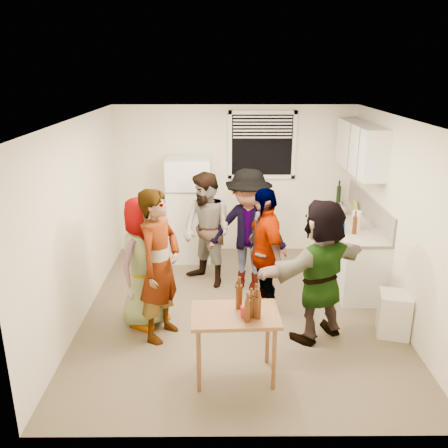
{
  "coord_description": "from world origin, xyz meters",
  "views": [
    {
      "loc": [
        -0.23,
        -5.6,
        3.1
      ],
      "look_at": [
        -0.19,
        0.21,
        1.15
      ],
      "focal_mm": 38.0,
      "sensor_mm": 36.0,
      "label": 1
    }
  ],
  "objects_px": {
    "kettle": "(341,214)",
    "trash_bin": "(394,315)",
    "serving_table": "(235,376)",
    "guest_grey": "(148,322)",
    "beer_bottle_counter": "(354,234)",
    "wine_bottle": "(338,202)",
    "guest_back_left": "(208,283)",
    "refrigerator": "(190,209)",
    "blue_cup": "(341,232)",
    "guest_black": "(262,312)",
    "guest_back_right": "(247,287)",
    "beer_bottle_table": "(239,308)",
    "guest_stripe": "(163,335)",
    "red_cup": "(245,317)",
    "guest_orange": "(316,335)"
  },
  "relations": [
    {
      "from": "guest_back_left",
      "to": "serving_table",
      "type": "bearing_deg",
      "value": -37.63
    },
    {
      "from": "trash_bin",
      "to": "guest_grey",
      "type": "height_order",
      "value": "trash_bin"
    },
    {
      "from": "guest_stripe",
      "to": "guest_back_right",
      "type": "relative_size",
      "value": 1.03
    },
    {
      "from": "refrigerator",
      "to": "guest_back_right",
      "type": "bearing_deg",
      "value": -52.22
    },
    {
      "from": "red_cup",
      "to": "guest_back_left",
      "type": "distance_m",
      "value": 2.47
    },
    {
      "from": "red_cup",
      "to": "guest_orange",
      "type": "height_order",
      "value": "red_cup"
    },
    {
      "from": "kettle",
      "to": "beer_bottle_table",
      "type": "bearing_deg",
      "value": -128.92
    },
    {
      "from": "red_cup",
      "to": "guest_back_right",
      "type": "relative_size",
      "value": 0.07
    },
    {
      "from": "wine_bottle",
      "to": "guest_back_right",
      "type": "height_order",
      "value": "wine_bottle"
    },
    {
      "from": "refrigerator",
      "to": "serving_table",
      "type": "xyz_separation_m",
      "value": [
        0.66,
        -3.27,
        -0.85
      ]
    },
    {
      "from": "serving_table",
      "to": "guest_grey",
      "type": "distance_m",
      "value": 1.54
    },
    {
      "from": "beer_bottle_counter",
      "to": "guest_stripe",
      "type": "distance_m",
      "value": 2.91
    },
    {
      "from": "blue_cup",
      "to": "trash_bin",
      "type": "height_order",
      "value": "blue_cup"
    },
    {
      "from": "trash_bin",
      "to": "beer_bottle_table",
      "type": "bearing_deg",
      "value": -159.35
    },
    {
      "from": "refrigerator",
      "to": "beer_bottle_counter",
      "type": "bearing_deg",
      "value": -30.11
    },
    {
      "from": "red_cup",
      "to": "guest_back_right",
      "type": "height_order",
      "value": "red_cup"
    },
    {
      "from": "serving_table",
      "to": "guest_grey",
      "type": "bearing_deg",
      "value": 134.11
    },
    {
      "from": "refrigerator",
      "to": "beer_bottle_table",
      "type": "distance_m",
      "value": 3.25
    },
    {
      "from": "serving_table",
      "to": "guest_orange",
      "type": "bearing_deg",
      "value": 37.7
    },
    {
      "from": "kettle",
      "to": "trash_bin",
      "type": "distance_m",
      "value": 2.12
    },
    {
      "from": "guest_grey",
      "to": "guest_orange",
      "type": "distance_m",
      "value": 2.11
    },
    {
      "from": "beer_bottle_counter",
      "to": "guest_back_right",
      "type": "xyz_separation_m",
      "value": [
        -1.45,
        0.2,
        -0.9
      ]
    },
    {
      "from": "guest_grey",
      "to": "beer_bottle_counter",
      "type": "bearing_deg",
      "value": -42.27
    },
    {
      "from": "beer_bottle_counter",
      "to": "guest_black",
      "type": "height_order",
      "value": "beer_bottle_counter"
    },
    {
      "from": "trash_bin",
      "to": "guest_orange",
      "type": "bearing_deg",
      "value": -177.73
    },
    {
      "from": "wine_bottle",
      "to": "guest_back_right",
      "type": "xyz_separation_m",
      "value": [
        -1.6,
        -1.38,
        -0.9
      ]
    },
    {
      "from": "blue_cup",
      "to": "guest_back_right",
      "type": "relative_size",
      "value": 0.08
    },
    {
      "from": "beer_bottle_counter",
      "to": "wine_bottle",
      "type": "bearing_deg",
      "value": 84.56
    },
    {
      "from": "kettle",
      "to": "guest_back_right",
      "type": "xyz_separation_m",
      "value": [
        -1.5,
        -0.71,
        -0.9
      ]
    },
    {
      "from": "beer_bottle_table",
      "to": "guest_grey",
      "type": "relative_size",
      "value": 0.16
    },
    {
      "from": "beer_bottle_counter",
      "to": "refrigerator",
      "type": "bearing_deg",
      "value": 149.89
    },
    {
      "from": "guest_grey",
      "to": "guest_back_right",
      "type": "distance_m",
      "value": 1.65
    },
    {
      "from": "refrigerator",
      "to": "kettle",
      "type": "relative_size",
      "value": 6.94
    },
    {
      "from": "guest_orange",
      "to": "guest_back_left",
      "type": "bearing_deg",
      "value": -80.13
    },
    {
      "from": "kettle",
      "to": "trash_bin",
      "type": "relative_size",
      "value": 0.46
    },
    {
      "from": "blue_cup",
      "to": "guest_grey",
      "type": "distance_m",
      "value": 2.89
    },
    {
      "from": "red_cup",
      "to": "guest_stripe",
      "type": "relative_size",
      "value": 0.06
    },
    {
      "from": "beer_bottle_counter",
      "to": "beer_bottle_table",
      "type": "bearing_deg",
      "value": -132.33
    },
    {
      "from": "blue_cup",
      "to": "beer_bottle_table",
      "type": "relative_size",
      "value": 0.52
    },
    {
      "from": "wine_bottle",
      "to": "blue_cup",
      "type": "xyz_separation_m",
      "value": [
        -0.31,
        -1.51,
        -0.0
      ]
    },
    {
      "from": "refrigerator",
      "to": "red_cup",
      "type": "xyz_separation_m",
      "value": [
        0.76,
        -3.35,
        -0.11
      ]
    },
    {
      "from": "beer_bottle_table",
      "to": "red_cup",
      "type": "distance_m",
      "value": 0.18
    },
    {
      "from": "kettle",
      "to": "wine_bottle",
      "type": "height_order",
      "value": "wine_bottle"
    },
    {
      "from": "blue_cup",
      "to": "guest_black",
      "type": "relative_size",
      "value": 0.08
    },
    {
      "from": "kettle",
      "to": "guest_back_left",
      "type": "relative_size",
      "value": 0.15
    },
    {
      "from": "wine_bottle",
      "to": "guest_stripe",
      "type": "relative_size",
      "value": 0.16
    },
    {
      "from": "kettle",
      "to": "refrigerator",
      "type": "bearing_deg",
      "value": 162.41
    },
    {
      "from": "red_cup",
      "to": "guest_grey",
      "type": "distance_m",
      "value": 1.82
    },
    {
      "from": "trash_bin",
      "to": "beer_bottle_counter",
      "type": "bearing_deg",
      "value": 102.66
    },
    {
      "from": "serving_table",
      "to": "red_cup",
      "type": "distance_m",
      "value": 0.75
    }
  ]
}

